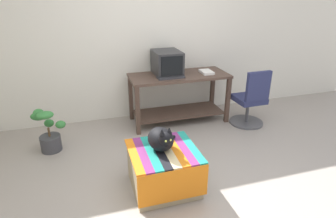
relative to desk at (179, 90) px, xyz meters
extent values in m
plane|color=#9E9389|center=(-0.38, -1.60, -0.52)|extent=(14.00, 14.00, 0.00)
cube|color=silver|center=(-0.38, 0.45, 0.78)|extent=(8.00, 0.10, 2.60)
cube|color=#4C382D|center=(-0.71, -0.28, -0.16)|extent=(0.06, 0.06, 0.73)
cube|color=#4C382D|center=(0.71, -0.27, -0.16)|extent=(0.06, 0.06, 0.73)
cube|color=#4C382D|center=(0.71, 0.28, -0.16)|extent=(0.06, 0.06, 0.73)
cube|color=#4C382D|center=(-0.71, 0.27, -0.16)|extent=(0.06, 0.06, 0.73)
cube|color=#4C382D|center=(0.00, 0.00, -0.38)|extent=(1.39, 0.54, 0.02)
cube|color=#4C382D|center=(0.00, 0.00, 0.22)|extent=(1.51, 0.64, 0.04)
cube|color=#28282B|center=(-0.16, 0.10, 0.25)|extent=(0.28, 0.35, 0.02)
cube|color=#28282B|center=(-0.16, 0.10, 0.42)|extent=(0.40, 0.49, 0.35)
cube|color=black|center=(-0.16, -0.16, 0.43)|extent=(0.32, 0.01, 0.27)
cube|color=#333338|center=(-0.18, -0.14, 0.25)|extent=(0.40, 0.16, 0.02)
cube|color=white|center=(0.43, -0.05, 0.26)|extent=(0.17, 0.26, 0.04)
cube|color=tan|center=(-0.70, -1.54, -0.31)|extent=(0.66, 0.63, 0.43)
cube|color=orange|center=(-0.70, -1.88, -0.26)|extent=(0.69, 0.01, 0.35)
cube|color=orange|center=(-1.00, -1.54, -0.08)|extent=(0.09, 0.68, 0.02)
cube|color=#7A2D6B|center=(-0.91, -1.54, -0.08)|extent=(0.09, 0.68, 0.02)
cube|color=#1E897A|center=(-0.82, -1.54, -0.08)|extent=(0.09, 0.68, 0.02)
cube|color=black|center=(-0.74, -1.54, -0.08)|extent=(0.09, 0.68, 0.02)
cube|color=beige|center=(-0.65, -1.54, -0.08)|extent=(0.09, 0.68, 0.02)
cube|color=orange|center=(-0.57, -1.54, -0.08)|extent=(0.09, 0.68, 0.02)
cube|color=#7A2D6B|center=(-0.48, -1.54, -0.08)|extent=(0.09, 0.68, 0.02)
cube|color=#1E897A|center=(-0.39, -1.54, -0.08)|extent=(0.09, 0.68, 0.02)
ellipsoid|color=black|center=(-0.71, -1.50, 0.04)|extent=(0.29, 0.35, 0.23)
sphere|color=black|center=(-0.70, -1.62, 0.10)|extent=(0.14, 0.14, 0.14)
cylinder|color=black|center=(-0.62, -1.40, -0.05)|extent=(0.24, 0.17, 0.04)
cone|color=black|center=(-0.74, -1.63, 0.19)|extent=(0.06, 0.06, 0.06)
cone|color=black|center=(-0.66, -1.62, 0.19)|extent=(0.06, 0.06, 0.06)
sphere|color=#C6D151|center=(-0.71, -1.69, 0.11)|extent=(0.02, 0.02, 0.02)
sphere|color=#C6D151|center=(-0.66, -1.68, 0.11)|extent=(0.02, 0.02, 0.02)
cylinder|color=#3D3D42|center=(-1.90, -0.39, -0.42)|extent=(0.26, 0.26, 0.21)
cylinder|color=brown|center=(-1.90, -0.39, -0.26)|extent=(0.03, 0.03, 0.12)
ellipsoid|color=#38843D|center=(-1.75, -0.39, -0.17)|extent=(0.13, 0.12, 0.10)
ellipsoid|color=#2D7033|center=(-1.89, -0.29, -0.17)|extent=(0.12, 0.08, 0.11)
ellipsoid|color=#38843D|center=(-2.00, -0.28, -0.02)|extent=(0.13, 0.12, 0.11)
ellipsoid|color=#2D7033|center=(-1.98, -0.42, -0.01)|extent=(0.20, 0.08, 0.11)
ellipsoid|color=#38843D|center=(-1.90, -0.48, 0.02)|extent=(0.20, 0.16, 0.09)
cylinder|color=#4C4C51|center=(1.00, -0.41, -0.51)|extent=(0.52, 0.52, 0.03)
cylinder|color=#4C4C51|center=(1.00, -0.41, -0.32)|extent=(0.05, 0.05, 0.34)
cube|color=navy|center=(1.00, -0.41, -0.11)|extent=(0.43, 0.43, 0.08)
cube|color=navy|center=(1.00, -0.60, 0.15)|extent=(0.38, 0.07, 0.44)
camera|label=1|loc=(-1.37, -3.92, 1.43)|focal=30.12mm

